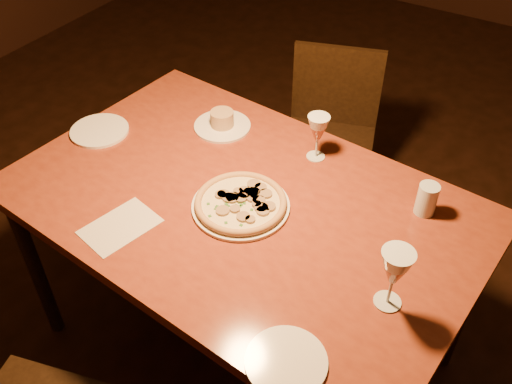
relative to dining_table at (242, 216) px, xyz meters
The scene contains 11 objects.
floor 0.77m from the dining_table, 54.71° to the left, with size 7.00×7.00×0.00m, color #321910.
dining_table is the anchor object (origin of this frame).
chair_far 0.97m from the dining_table, 96.40° to the left, with size 0.53×0.53×0.86m.
pizza_plate 0.10m from the dining_table, 64.03° to the right, with size 0.32×0.32×0.03m.
ramekin_saucer 0.43m from the dining_table, 132.88° to the left, with size 0.22×0.22×0.07m.
wine_glass_far 0.38m from the dining_table, 73.18° to the left, with size 0.08×0.08×0.17m, color #A75D45, non-canonical shape.
wine_glass_right 0.60m from the dining_table, 14.01° to the right, with size 0.09×0.09×0.20m, color #A75D45, non-canonical shape.
water_tumbler 0.60m from the dining_table, 26.20° to the left, with size 0.06×0.06×0.11m, color silver.
side_plate_left 0.67m from the dining_table, behind, with size 0.22×0.22×0.01m, color white.
side_plate_near 0.62m from the dining_table, 47.04° to the right, with size 0.21×0.21×0.01m, color white.
menu_card 0.40m from the dining_table, 130.40° to the right, with size 0.15×0.23×0.00m, color beige.
Camera 1 is at (0.64, -1.32, 2.07)m, focal length 40.00 mm.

